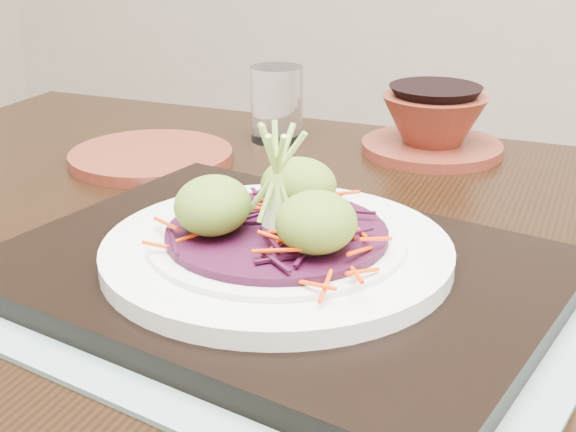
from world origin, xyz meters
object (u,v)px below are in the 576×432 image
at_px(serving_tray, 277,271).
at_px(terracotta_bowl_set, 433,127).
at_px(dining_table, 321,343).
at_px(white_plate, 277,250).
at_px(water_glass, 277,104).
at_px(terracotta_side_plate, 151,157).

height_order(serving_tray, terracotta_bowl_set, terracotta_bowl_set).
xyz_separation_m(dining_table, serving_tray, (-0.00, -0.08, 0.11)).
bearing_deg(terracotta_bowl_set, serving_tray, -93.43).
height_order(dining_table, white_plate, white_plate).
bearing_deg(serving_tray, water_glass, 123.92).
distance_m(dining_table, terracotta_side_plate, 0.30).
distance_m(serving_tray, terracotta_side_plate, 0.33).
relative_size(serving_tray, white_plate, 1.54).
xyz_separation_m(water_glass, terracotta_bowl_set, (0.18, 0.02, -0.01)).
distance_m(dining_table, serving_tray, 0.13).
bearing_deg(serving_tray, terracotta_side_plate, 148.34).
distance_m(dining_table, white_plate, 0.15).
distance_m(serving_tray, water_glass, 0.38).
relative_size(white_plate, terracotta_side_plate, 1.45).
xyz_separation_m(dining_table, terracotta_side_plate, (-0.25, 0.13, 0.10)).
distance_m(terracotta_side_plate, water_glass, 0.16).
bearing_deg(serving_tray, terracotta_bowl_set, 96.14).
relative_size(serving_tray, water_glass, 4.50).
bearing_deg(terracotta_side_plate, terracotta_bowl_set, 29.90).
distance_m(white_plate, terracotta_side_plate, 0.33).
xyz_separation_m(serving_tray, white_plate, (-0.00, -0.00, 0.02)).
bearing_deg(terracotta_bowl_set, white_plate, -93.43).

